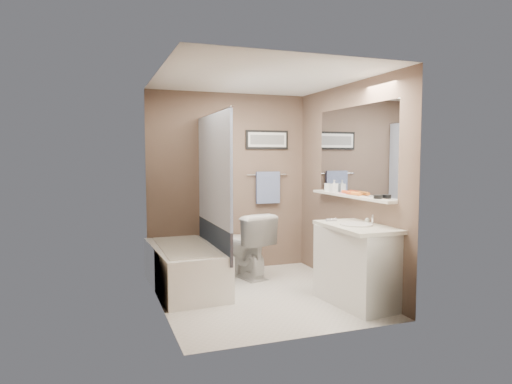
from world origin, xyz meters
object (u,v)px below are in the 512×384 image
object	(u,v)px
hair_brush_front	(355,193)
glass_jar	(327,187)
vanity	(357,267)
hair_brush_back	(347,192)
soap_bottle	(334,186)
bathtub	(185,268)
candle_bowl_near	(378,197)
toilet	(245,244)

from	to	relation	value
hair_brush_front	glass_jar	distance (m)	0.64
vanity	glass_jar	distance (m)	1.27
hair_brush_back	soap_bottle	distance (m)	0.31
bathtub	candle_bowl_near	world-z (taller)	candle_bowl_near
hair_brush_front	soap_bottle	distance (m)	0.48
bathtub	hair_brush_back	bearing A→B (deg)	-22.11
bathtub	hair_brush_back	size ratio (longest dim) A/B	6.82
vanity	bathtub	bearing A→B (deg)	137.88
bathtub	vanity	xyz separation A→B (m)	(1.60, -1.15, 0.15)
vanity	hair_brush_back	bearing A→B (deg)	64.39
toilet	soap_bottle	xyz separation A→B (m)	(0.94, -0.62, 0.77)
hair_brush_front	hair_brush_back	xyz separation A→B (m)	(0.00, 0.17, 0.00)
vanity	glass_jar	size ratio (longest dim) A/B	9.00
candle_bowl_near	hair_brush_back	world-z (taller)	hair_brush_back
bathtub	toilet	bearing A→B (deg)	16.70
vanity	soap_bottle	size ratio (longest dim) A/B	6.04
toilet	vanity	xyz separation A→B (m)	(0.75, -1.45, -0.02)
soap_bottle	hair_brush_back	bearing A→B (deg)	-90.00
bathtub	toilet	size ratio (longest dim) A/B	1.80
toilet	candle_bowl_near	distance (m)	1.93
bathtub	glass_jar	world-z (taller)	glass_jar
bathtub	soap_bottle	size ratio (longest dim) A/B	10.07
bathtub	hair_brush_back	distance (m)	2.09
candle_bowl_near	glass_jar	world-z (taller)	glass_jar
bathtub	hair_brush_front	distance (m)	2.14
hair_brush_back	soap_bottle	xyz separation A→B (m)	(0.00, 0.30, 0.05)
hair_brush_back	glass_jar	bearing A→B (deg)	90.00
vanity	soap_bottle	bearing A→B (deg)	71.15
hair_brush_front	vanity	bearing A→B (deg)	-117.14
bathtub	toilet	xyz separation A→B (m)	(0.85, 0.30, 0.17)
glass_jar	soap_bottle	xyz separation A→B (m)	(0.00, -0.17, 0.02)
glass_jar	soap_bottle	bearing A→B (deg)	-90.00
hair_brush_front	bathtub	bearing A→B (deg)	156.08
toilet	vanity	world-z (taller)	toilet
vanity	hair_brush_front	xyz separation A→B (m)	(0.19, 0.36, 0.74)
bathtub	vanity	size ratio (longest dim) A/B	1.67
candle_bowl_near	glass_jar	xyz separation A→B (m)	(0.00, 1.08, 0.03)
toilet	glass_jar	xyz separation A→B (m)	(0.94, -0.45, 0.75)
candle_bowl_near	hair_brush_front	world-z (taller)	hair_brush_front
hair_brush_back	glass_jar	size ratio (longest dim) A/B	2.20
hair_brush_back	toilet	bearing A→B (deg)	135.45
bathtub	hair_brush_back	xyz separation A→B (m)	(1.79, -0.62, 0.89)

